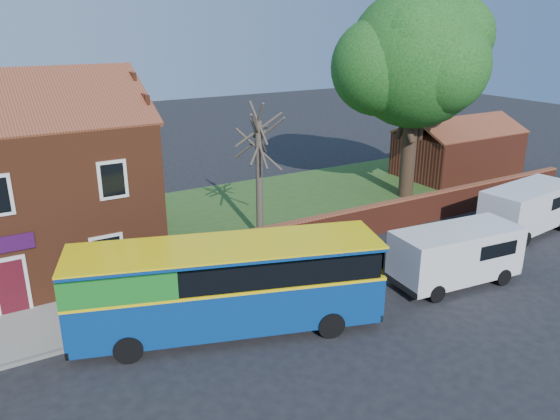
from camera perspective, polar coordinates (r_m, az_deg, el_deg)
ground at (r=18.13m, az=0.13°, el=-15.41°), size 120.00×120.00×0.00m
pavement at (r=21.24m, az=-25.37°, el=-11.68°), size 18.00×3.50×0.12m
kerb at (r=19.72m, az=-24.80°, el=-14.05°), size 18.00×0.15×0.14m
grass_strip at (r=34.61m, az=7.74°, el=1.73°), size 26.00×12.00×0.04m
boundary_wall at (r=30.13m, az=14.80°, el=0.18°), size 22.00×0.38×1.60m
outbuilding at (r=40.24m, az=18.07°, el=5.77°), size 8.20×5.06×4.17m
bus at (r=18.85m, az=-6.56°, el=-7.68°), size 10.83×5.75×3.20m
van_near at (r=23.43m, az=17.91°, el=-4.32°), size 5.56×2.67×2.36m
van_far at (r=30.40m, az=24.45°, el=0.31°), size 5.73×2.83×2.42m
large_tree at (r=33.37m, az=13.84°, el=14.74°), size 10.04×7.95×12.25m
bare_tree at (r=26.38m, az=-2.19°, el=3.77°), size 2.40×2.86×6.41m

